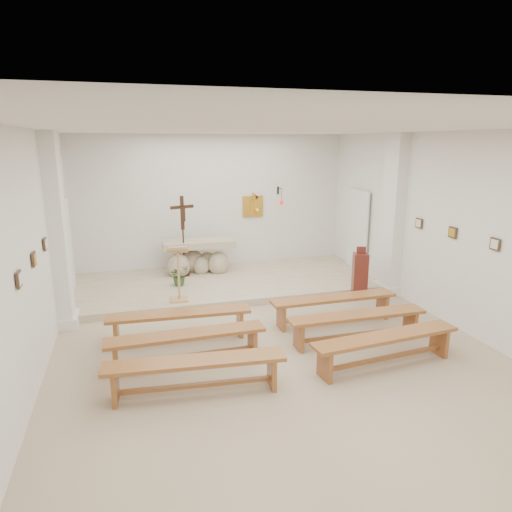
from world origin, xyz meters
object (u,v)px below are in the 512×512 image
object	(u,v)px
crucifix_stand	(183,230)
bench_right_front	(334,303)
bench_right_second	(357,321)
bench_left_third	(196,368)
donation_pedestal	(360,275)
bench_right_third	(386,343)
bench_left_front	(179,319)
lectern	(179,273)
altar	(198,259)
bench_left_second	(187,341)

from	to	relation	value
crucifix_stand	bench_right_front	xyz separation A→B (m)	(2.35, -3.37, -0.88)
bench_right_second	bench_left_third	distance (m)	3.01
bench_left_third	bench_right_front	bearing A→B (deg)	37.10
donation_pedestal	bench_right_third	distance (m)	3.18
donation_pedestal	bench_right_third	bearing A→B (deg)	-93.57
donation_pedestal	bench_left_front	distance (m)	4.20
bench_right_second	bench_left_third	bearing A→B (deg)	-162.30
bench_right_front	bench_right_third	distance (m)	1.79
bench_right_third	bench_right_front	bearing A→B (deg)	84.23
donation_pedestal	bench_left_front	xyz separation A→B (m)	(-4.04, -1.17, -0.12)
bench_right_front	bench_right_third	world-z (taller)	same
donation_pedestal	bench_right_front	xyz separation A→B (m)	(-1.17, -1.17, -0.12)
lectern	bench_right_second	xyz separation A→B (m)	(2.68, -2.51, -0.34)
donation_pedestal	bench_right_front	world-z (taller)	donation_pedestal
altar	bench_right_second	xyz separation A→B (m)	(1.99, -4.44, -0.11)
altar	donation_pedestal	bearing A→B (deg)	-35.59
altar	bench_left_second	world-z (taller)	altar
bench_left_front	bench_right_second	bearing A→B (deg)	-14.16
bench_left_front	bench_right_front	distance (m)	2.87
altar	bench_right_front	bearing A→B (deg)	-59.29
lectern	crucifix_stand	size ratio (longest dim) A/B	0.60
lectern	donation_pedestal	world-z (taller)	lectern
altar	donation_pedestal	size ratio (longest dim) A/B	1.54
altar	crucifix_stand	bearing A→B (deg)	-152.76
bench_left_third	bench_right_third	size ratio (longest dim) A/B	1.00
donation_pedestal	bench_left_front	world-z (taller)	donation_pedestal
lectern	bench_right_third	distance (m)	4.35
altar	lectern	xyz separation A→B (m)	(-0.70, -1.94, 0.23)
bench_right_second	bench_right_front	bearing A→B (deg)	90.34
lectern	bench_right_second	bearing A→B (deg)	-36.78
crucifix_stand	bench_right_third	bearing A→B (deg)	-84.47
altar	bench_right_third	distance (m)	5.70
altar	bench_right_front	world-z (taller)	altar
lectern	crucifix_stand	distance (m)	1.87
lectern	bench_right_third	xyz separation A→B (m)	(2.68, -3.40, -0.34)
altar	bench_left_second	xyz separation A→B (m)	(-0.88, -4.44, -0.11)
bench_right_front	bench_left_third	distance (m)	3.38
lectern	bench_right_front	xyz separation A→B (m)	(2.68, -1.61, -0.34)
altar	bench_right_second	bearing A→B (deg)	-64.46
bench_left_second	bench_left_third	distance (m)	0.90
bench_right_front	bench_right_second	size ratio (longest dim) A/B	1.00
donation_pedestal	bench_right_front	bearing A→B (deg)	-117.06
donation_pedestal	bench_right_second	size ratio (longest dim) A/B	0.47
crucifix_stand	bench_left_front	world-z (taller)	crucifix_stand
altar	crucifix_stand	world-z (taller)	crucifix_stand
bench_left_front	bench_right_second	size ratio (longest dim) A/B	1.01
donation_pedestal	bench_right_third	world-z (taller)	donation_pedestal
crucifix_stand	bench_left_front	bearing A→B (deg)	-117.69
bench_right_second	donation_pedestal	bearing A→B (deg)	60.85
bench_left_third	bench_right_second	bearing A→B (deg)	22.44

